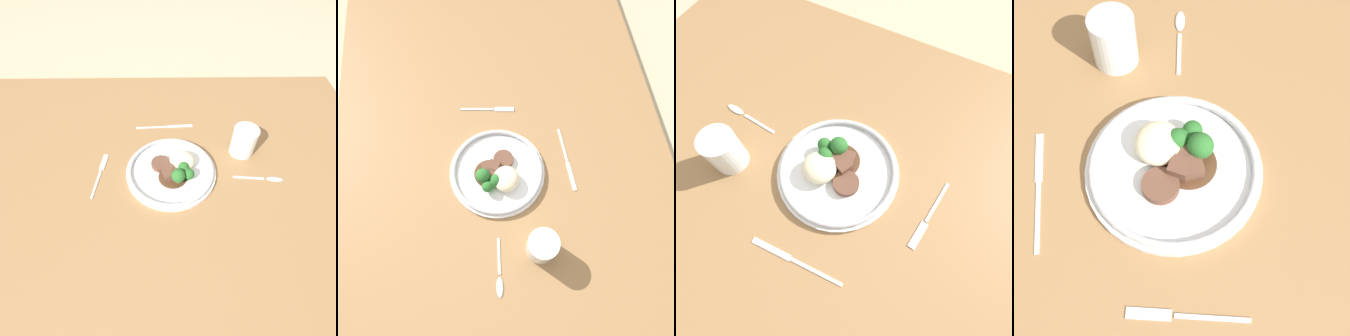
% 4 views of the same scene
% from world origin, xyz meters
% --- Properties ---
extents(ground_plane, '(8.00, 8.00, 0.00)m').
position_xyz_m(ground_plane, '(0.00, 0.00, 0.00)').
color(ground_plane, tan).
extents(dining_table, '(1.48, 1.01, 0.05)m').
position_xyz_m(dining_table, '(0.00, 0.00, 0.02)').
color(dining_table, olive).
rests_on(dining_table, ground).
extents(plate, '(0.28, 0.28, 0.06)m').
position_xyz_m(plate, '(0.06, -0.02, 0.07)').
color(plate, white).
rests_on(plate, dining_table).
extents(juice_glass, '(0.08, 0.08, 0.10)m').
position_xyz_m(juice_glass, '(0.28, 0.07, 0.09)').
color(juice_glass, '#F4AD19').
rests_on(juice_glass, dining_table).
extents(fork, '(0.03, 0.17, 0.00)m').
position_xyz_m(fork, '(-0.17, -0.01, 0.05)').
color(fork, silver).
rests_on(fork, dining_table).
extents(knife, '(0.20, 0.02, 0.00)m').
position_xyz_m(knife, '(0.04, 0.19, 0.05)').
color(knife, silver).
rests_on(knife, dining_table).
extents(spoon, '(0.15, 0.03, 0.01)m').
position_xyz_m(spoon, '(0.35, -0.05, 0.05)').
color(spoon, silver).
rests_on(spoon, dining_table).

